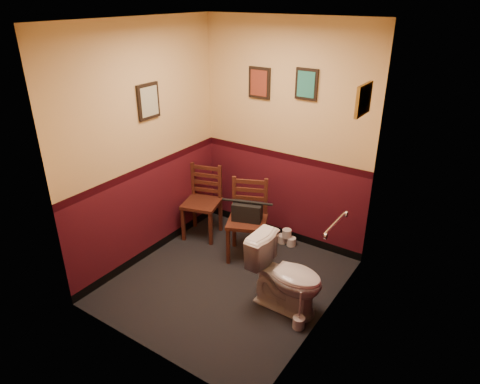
{
  "coord_description": "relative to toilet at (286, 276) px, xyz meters",
  "views": [
    {
      "loc": [
        2.26,
        -3.14,
        2.92
      ],
      "look_at": [
        0.0,
        0.25,
        1.0
      ],
      "focal_mm": 32.0,
      "sensor_mm": 36.0,
      "label": 1
    }
  ],
  "objects": [
    {
      "name": "ceiling",
      "position": [
        -0.72,
        0.01,
        2.33
      ],
      "size": [
        2.2,
        2.4,
        0.0
      ],
      "primitive_type": "cube",
      "rotation": [
        3.14,
        0.0,
        0.0
      ],
      "color": "silver",
      "rests_on": "ground"
    },
    {
      "name": "floor",
      "position": [
        -0.72,
        0.01,
        -0.37
      ],
      "size": [
        2.2,
        2.4,
        0.0
      ],
      "primitive_type": "cube",
      "color": "black",
      "rests_on": "ground"
    },
    {
      "name": "framed_print_back_a",
      "position": [
        -1.07,
        1.19,
        1.58
      ],
      "size": [
        0.28,
        0.04,
        0.36
      ],
      "color": "black",
      "rests_on": "wall_back"
    },
    {
      "name": "framed_print_back_b",
      "position": [
        -0.47,
        1.19,
        1.63
      ],
      "size": [
        0.26,
        0.04,
        0.34
      ],
      "color": "black",
      "rests_on": "wall_back"
    },
    {
      "name": "toilet",
      "position": [
        0.0,
        0.0,
        0.0
      ],
      "size": [
        0.77,
        0.43,
        0.75
      ],
      "primitive_type": "imported",
      "rotation": [
        0.0,
        0.0,
        1.57
      ],
      "color": "white",
      "rests_on": "floor"
    },
    {
      "name": "framed_print_left",
      "position": [
        -1.8,
        0.11,
        1.48
      ],
      "size": [
        0.04,
        0.3,
        0.38
      ],
      "color": "black",
      "rests_on": "wall_left"
    },
    {
      "name": "handbag",
      "position": [
        -0.82,
        0.56,
        0.23
      ],
      "size": [
        0.38,
        0.27,
        0.25
      ],
      "rotation": [
        0.0,
        0.0,
        0.34
      ],
      "color": "black",
      "rests_on": "chair_right"
    },
    {
      "name": "tp_stack",
      "position": [
        -0.54,
        1.06,
        -0.29
      ],
      "size": [
        0.24,
        0.13,
        0.21
      ],
      "color": "silver",
      "rests_on": "floor"
    },
    {
      "name": "grab_bar",
      "position": [
        0.35,
        0.26,
        0.58
      ],
      "size": [
        0.05,
        0.56,
        0.06
      ],
      "color": "silver",
      "rests_on": "wall_right"
    },
    {
      "name": "chair_right",
      "position": [
        -0.84,
        0.6,
        0.1
      ],
      "size": [
        0.58,
        0.58,
        0.95
      ],
      "rotation": [
        0.0,
        0.0,
        0.41
      ],
      "color": "#542519",
      "rests_on": "floor"
    },
    {
      "name": "wall_right",
      "position": [
        0.38,
        0.01,
        0.98
      ],
      "size": [
        0.0,
        2.4,
        2.7
      ],
      "primitive_type": "cube",
      "rotation": [
        1.57,
        0.0,
        -1.57
      ],
      "color": "#4C111B",
      "rests_on": "ground"
    },
    {
      "name": "chair_left",
      "position": [
        -1.58,
        0.69,
        0.09
      ],
      "size": [
        0.54,
        0.54,
        0.93
      ],
      "rotation": [
        0.0,
        0.0,
        0.29
      ],
      "color": "#542519",
      "rests_on": "floor"
    },
    {
      "name": "framed_print_right",
      "position": [
        0.36,
        0.61,
        1.68
      ],
      "size": [
        0.04,
        0.34,
        0.28
      ],
      "color": "olive",
      "rests_on": "wall_right"
    },
    {
      "name": "wall_front",
      "position": [
        -0.72,
        -1.19,
        0.98
      ],
      "size": [
        2.2,
        0.0,
        2.7
      ],
      "primitive_type": "cube",
      "rotation": [
        -1.57,
        0.0,
        0.0
      ],
      "color": "#4C111B",
      "rests_on": "ground"
    },
    {
      "name": "toilet_brush",
      "position": [
        0.26,
        -0.2,
        -0.31
      ],
      "size": [
        0.12,
        0.12,
        0.42
      ],
      "color": "silver",
      "rests_on": "floor"
    },
    {
      "name": "wall_back",
      "position": [
        -0.72,
        1.21,
        0.98
      ],
      "size": [
        2.2,
        0.0,
        2.7
      ],
      "primitive_type": "cube",
      "rotation": [
        1.57,
        0.0,
        0.0
      ],
      "color": "#4C111B",
      "rests_on": "ground"
    },
    {
      "name": "wall_left",
      "position": [
        -1.82,
        0.01,
        0.98
      ],
      "size": [
        0.0,
        2.4,
        2.7
      ],
      "primitive_type": "cube",
      "rotation": [
        1.57,
        0.0,
        1.57
      ],
      "color": "#4C111B",
      "rests_on": "ground"
    }
  ]
}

